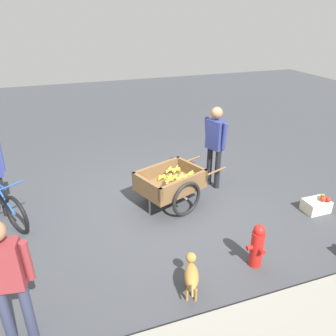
# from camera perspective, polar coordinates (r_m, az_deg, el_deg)

# --- Properties ---
(ground_plane) EXTENTS (24.00, 24.00, 0.00)m
(ground_plane) POSITION_cam_1_polar(r_m,az_deg,el_deg) (6.21, -0.23, -6.23)
(ground_plane) COLOR #3D3F44
(fruit_cart) EXTENTS (1.81, 1.31, 0.73)m
(fruit_cart) POSITION_cam_1_polar(r_m,az_deg,el_deg) (5.98, 0.48, -2.70)
(fruit_cart) COLOR brown
(fruit_cart) RESTS_ON ground
(vendor_person) EXTENTS (0.31, 0.56, 1.65)m
(vendor_person) POSITION_cam_1_polar(r_m,az_deg,el_deg) (6.49, 8.10, 4.74)
(vendor_person) COLOR black
(vendor_person) RESTS_ON ground
(bicycle) EXTENTS (0.92, 1.45, 0.85)m
(bicycle) POSITION_cam_1_polar(r_m,az_deg,el_deg) (6.23, -26.72, -5.42)
(bicycle) COLOR black
(bicycle) RESTS_ON ground
(dog) EXTENTS (0.33, 0.64, 0.40)m
(dog) POSITION_cam_1_polar(r_m,az_deg,el_deg) (4.40, 4.04, -17.65)
(dog) COLOR #AD7A38
(dog) RESTS_ON ground
(fire_hydrant) EXTENTS (0.25, 0.25, 0.67)m
(fire_hydrant) POSITION_cam_1_polar(r_m,az_deg,el_deg) (4.86, 15.05, -12.75)
(fire_hydrant) COLOR red
(fire_hydrant) RESTS_ON ground
(plastic_bucket) EXTENTS (0.27, 0.27, 0.30)m
(plastic_bucket) POSITION_cam_1_polar(r_m,az_deg,el_deg) (7.16, 3.57, -0.32)
(plastic_bucket) COLOR #B21E1E
(plastic_bucket) RESTS_ON ground
(apple_crate) EXTENTS (0.44, 0.32, 0.32)m
(apple_crate) POSITION_cam_1_polar(r_m,az_deg,el_deg) (6.51, 24.17, -5.82)
(apple_crate) COLOR beige
(apple_crate) RESTS_ON ground
(bystander_person) EXTENTS (0.51, 0.25, 1.54)m
(bystander_person) POSITION_cam_1_polar(r_m,az_deg,el_deg) (3.78, -26.00, -16.19)
(bystander_person) COLOR #333851
(bystander_person) RESTS_ON ground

